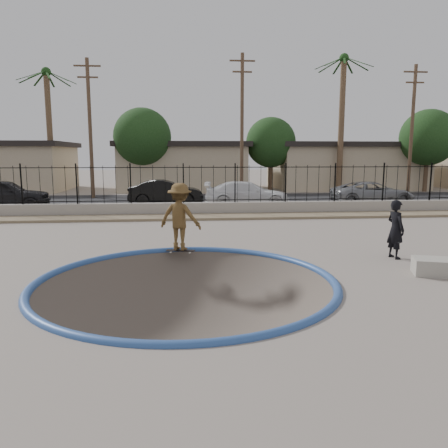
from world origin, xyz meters
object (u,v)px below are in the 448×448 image
at_px(car_c, 247,194).
at_px(skater, 180,220).
at_px(skateboard, 181,251).
at_px(car_b, 166,192).
at_px(concrete_ledge, 448,268).
at_px(car_d, 373,193).
at_px(car_a, 4,194).
at_px(videographer, 396,229).

bearing_deg(car_c, skater, 166.74).
height_order(skateboard, car_b, car_b).
relative_size(skateboard, concrete_ledge, 0.55).
bearing_deg(car_d, skater, 135.56).
bearing_deg(car_a, concrete_ledge, -138.03).
xyz_separation_m(skater, car_a, (-9.42, 11.32, -0.17)).
relative_size(videographer, car_d, 0.35).
xyz_separation_m(skateboard, videographer, (6.06, -1.26, 0.77)).
distance_m(skateboard, car_d, 16.01).
distance_m(skater, car_a, 14.73).
xyz_separation_m(skateboard, car_b, (-0.88, 12.59, 0.68)).
height_order(concrete_ledge, car_b, car_b).
height_order(skateboard, car_c, car_c).
bearing_deg(skateboard, car_a, 140.59).
height_order(skater, car_b, skater).
xyz_separation_m(videographer, car_c, (-2.37, 12.58, -0.11)).
distance_m(skater, car_b, 12.62).
distance_m(concrete_ledge, car_c, 14.72).
relative_size(skateboard, car_a, 0.19).
bearing_deg(car_d, car_a, 90.05).
xyz_separation_m(concrete_ledge, car_c, (-2.82, 14.44, 0.53)).
bearing_deg(car_d, concrete_ledge, 162.09).
xyz_separation_m(skateboard, car_a, (-9.42, 11.32, 0.77)).
bearing_deg(car_c, skateboard, 166.74).
bearing_deg(concrete_ledge, car_c, 101.06).
bearing_deg(videographer, car_a, 37.34).
relative_size(videographer, car_b, 0.39).
relative_size(car_b, car_c, 0.90).
relative_size(skateboard, videographer, 0.53).
distance_m(videographer, car_a, 19.94).
bearing_deg(car_b, car_a, 97.78).
distance_m(skateboard, car_b, 12.64).
bearing_deg(videographer, car_b, 13.05).
height_order(videographer, car_a, videographer).
bearing_deg(car_c, concrete_ledge, -164.17).
distance_m(car_b, car_d, 12.02).
height_order(car_a, car_c, car_a).
distance_m(car_a, car_c, 13.11).
bearing_deg(skateboard, car_b, 104.82).
height_order(skater, car_a, skater).
bearing_deg(concrete_ledge, skater, 154.35).
height_order(concrete_ledge, car_d, car_d).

